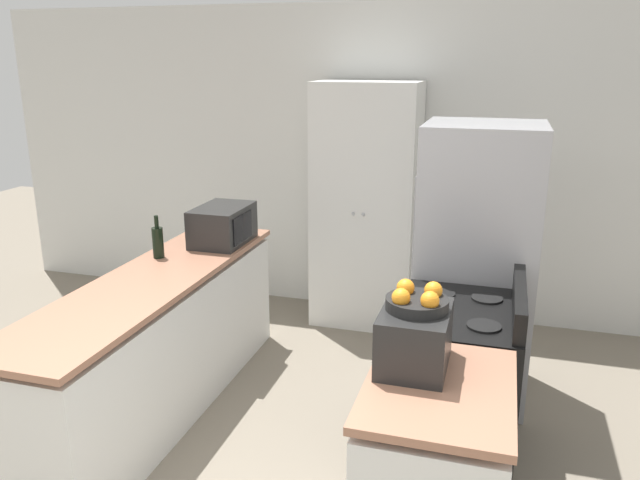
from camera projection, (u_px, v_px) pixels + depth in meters
name	position (u px, v px, depth m)	size (l,w,h in m)	color
wall_back	(371.00, 163.00, 5.31)	(7.00, 0.06, 2.60)	silver
counter_left	(157.00, 346.00, 3.89)	(0.60, 2.43, 0.89)	silver
pantry_cabinet	(366.00, 206.00, 5.10)	(0.83, 0.55, 1.99)	silver
stove	(455.00, 384.00, 3.40)	(0.66, 0.80, 1.05)	black
refrigerator	(476.00, 264.00, 3.99)	(0.75, 0.70, 1.79)	#A3A3A8
microwave	(223.00, 225.00, 4.43)	(0.34, 0.49, 0.27)	black
wine_bottle	(158.00, 242.00, 4.11)	(0.07, 0.07, 0.29)	black
toaster_oven	(414.00, 338.00, 2.65)	(0.29, 0.39, 0.26)	black
fruit_bowl	(417.00, 300.00, 2.61)	(0.27, 0.27, 0.11)	black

